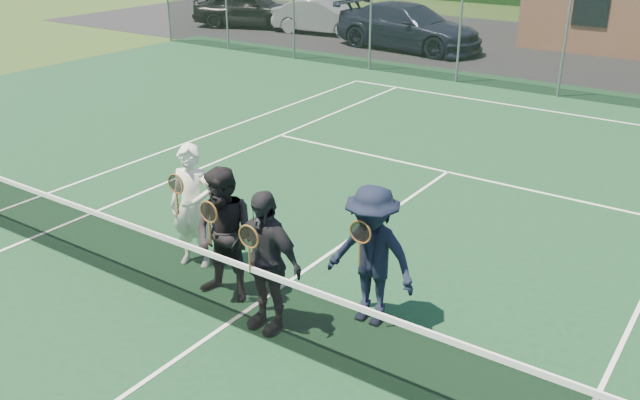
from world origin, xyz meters
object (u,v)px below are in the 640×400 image
object	(u,v)px
car_a	(249,8)
tennis_net	(226,288)
car_b	(324,17)
player_c	(265,261)
player_a	(192,206)
player_b	(225,236)
car_c	(408,27)
player_d	(371,256)

from	to	relation	value
car_a	tennis_net	distance (m)	23.25
car_b	player_c	bearing A→B (deg)	-154.29
player_c	car_a	bearing A→B (deg)	130.54
tennis_net	player_a	distance (m)	1.74
car_b	player_b	world-z (taller)	player_b
car_a	player_a	world-z (taller)	player_a
player_a	car_c	bearing A→B (deg)	107.66
car_c	player_d	bearing A→B (deg)	-147.74
player_c	player_d	distance (m)	1.27
tennis_net	player_d	bearing A→B (deg)	37.70
car_b	player_c	size ratio (longest dim) A/B	2.35
car_c	player_b	world-z (taller)	player_b
player_b	player_c	world-z (taller)	same
car_b	player_b	bearing A→B (deg)	-155.89
car_a	player_a	xyz separation A→B (m)	(13.32, -17.05, 0.10)
tennis_net	player_b	world-z (taller)	player_b
car_a	tennis_net	size ratio (longest dim) A/B	0.41
player_a	player_c	size ratio (longest dim) A/B	1.00
player_a	car_a	bearing A→B (deg)	127.99
tennis_net	player_a	world-z (taller)	player_a
tennis_net	player_c	distance (m)	0.62
car_c	player_a	distance (m)	17.23
car_b	player_c	xyz separation A→B (m)	(11.50, -18.10, 0.22)
car_a	car_c	xyz separation A→B (m)	(8.09, -0.64, -0.00)
player_a	player_c	world-z (taller)	same
tennis_net	player_b	bearing A→B (deg)	130.29
car_b	player_a	size ratio (longest dim) A/B	2.35
player_a	player_d	size ratio (longest dim) A/B	1.00
player_c	car_b	bearing A→B (deg)	122.42
car_a	player_b	bearing A→B (deg)	-161.48
car_c	player_a	bearing A→B (deg)	-156.38
car_a	player_b	xyz separation A→B (m)	(14.32, -17.48, 0.10)
car_c	car_a	bearing A→B (deg)	91.43
car_a	player_d	world-z (taller)	player_d
car_a	car_c	distance (m)	8.12
car_b	player_c	world-z (taller)	player_c
car_a	player_d	xyz separation A→B (m)	(16.13, -16.91, 0.10)
car_b	player_a	xyz separation A→B (m)	(9.66, -17.43, 0.23)
car_c	player_c	xyz separation A→B (m)	(7.07, -17.08, 0.11)
car_c	player_d	xyz separation A→B (m)	(8.04, -16.27, 0.11)
car_c	tennis_net	size ratio (longest dim) A/B	0.48
car_b	tennis_net	distance (m)	21.44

